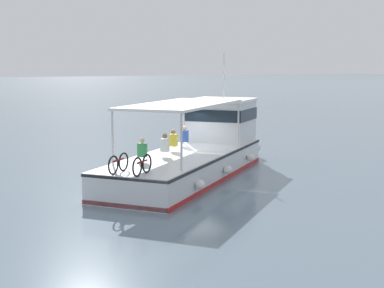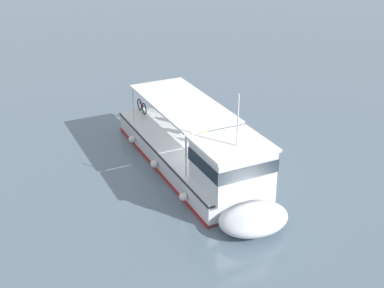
# 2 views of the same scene
# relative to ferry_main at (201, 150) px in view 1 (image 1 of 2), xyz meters

# --- Properties ---
(ground_plane) EXTENTS (400.00, 400.00, 0.00)m
(ground_plane) POSITION_rel_ferry_main_xyz_m (0.40, -0.38, -1.02)
(ground_plane) COLOR slate
(ferry_main) EXTENTS (11.68, 10.60, 5.32)m
(ferry_main) POSITION_rel_ferry_main_xyz_m (0.00, 0.00, 0.00)
(ferry_main) COLOR silver
(ferry_main) RESTS_ON ground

